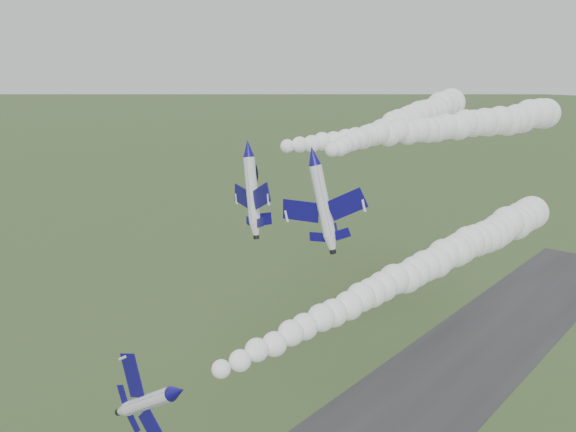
% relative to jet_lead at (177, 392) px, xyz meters
% --- Properties ---
extents(jet_lead, '(5.26, 11.89, 8.46)m').
position_rel_jet_lead_xyz_m(jet_lead, '(0.00, 0.00, 0.00)').
color(jet_lead, white).
extents(smoke_trail_jet_lead, '(7.75, 74.71, 5.61)m').
position_rel_jet_lead_xyz_m(smoke_trail_jet_lead, '(2.93, 39.70, 1.38)').
color(smoke_trail_jet_lead, white).
extents(jet_pair_left, '(10.45, 12.17, 3.54)m').
position_rel_jet_lead_xyz_m(jet_pair_left, '(-15.60, 26.73, 16.93)').
color(jet_pair_left, white).
extents(smoke_trail_jet_pair_left, '(27.03, 53.72, 5.11)m').
position_rel_jet_lead_xyz_m(smoke_trail_jet_pair_left, '(-4.34, 55.91, 17.73)').
color(smoke_trail_jet_pair_left, white).
extents(jet_pair_right, '(10.80, 13.02, 3.86)m').
position_rel_jet_lead_xyz_m(jet_pair_right, '(-5.27, 26.70, 16.98)').
color(jet_pair_right, white).
extents(smoke_trail_jet_pair_right, '(19.06, 62.95, 5.74)m').
position_rel_jet_lead_xyz_m(smoke_trail_jet_pair_right, '(-11.63, 60.64, 17.98)').
color(smoke_trail_jet_pair_right, white).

